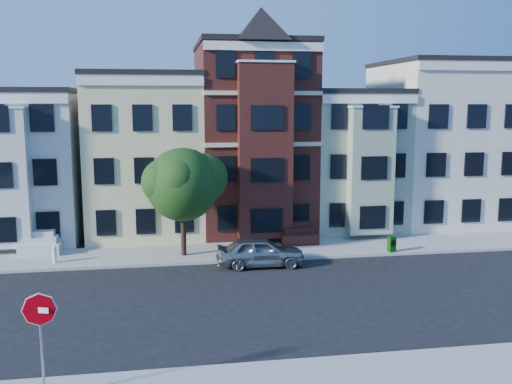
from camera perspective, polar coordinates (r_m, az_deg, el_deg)
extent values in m
plane|color=black|center=(25.38, 4.81, -10.57)|extent=(120.00, 120.00, 0.00)
cube|color=#9E9B93|center=(32.82, 1.39, -5.85)|extent=(60.00, 4.00, 0.15)
cube|color=silver|center=(38.95, -22.78, 2.42)|extent=(8.00, 9.00, 9.00)
cube|color=beige|center=(37.84, -10.95, 3.55)|extent=(7.00, 9.00, 10.00)
cube|color=#3C1612|center=(38.21, -0.41, 5.27)|extent=(7.00, 9.00, 12.00)
cube|color=#91A086|center=(39.87, 8.88, 3.15)|extent=(6.00, 9.00, 9.00)
cube|color=silver|center=(42.50, 17.94, 4.53)|extent=(8.00, 9.00, 11.00)
imported|color=#939599|center=(29.80, 0.43, -5.99)|extent=(4.62, 1.99, 1.55)
cube|color=#0B4F09|center=(33.01, 13.41, -5.11)|extent=(0.44, 0.41, 0.86)
cylinder|color=silver|center=(31.81, -19.49, -6.07)|extent=(0.27, 0.27, 0.70)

